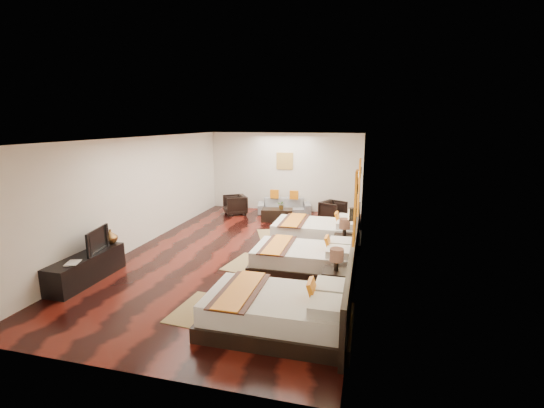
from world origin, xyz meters
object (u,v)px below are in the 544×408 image
(bed_near, at_px, (279,312))
(book, at_px, (66,263))
(bed_mid, at_px, (305,259))
(bed_far, at_px, (318,232))
(coffee_table, at_px, (277,215))
(tv_console, at_px, (87,268))
(armchair_right, at_px, (333,211))
(nightstand_b, at_px, (344,244))
(table_plant, at_px, (282,205))
(armchair_left, at_px, (235,205))
(figurine, at_px, (110,236))
(sofa, at_px, (284,206))
(nightstand_a, at_px, (336,280))
(tv, at_px, (94,240))

(bed_near, relative_size, book, 7.41)
(bed_mid, bearing_deg, bed_far, 89.95)
(bed_near, bearing_deg, coffee_table, 103.96)
(bed_mid, height_order, tv_console, bed_mid)
(tv_console, height_order, armchair_right, armchair_right)
(nightstand_b, xyz_separation_m, tv_console, (-4.95, -2.69, -0.06))
(table_plant, bearing_deg, coffee_table, 179.96)
(armchair_left, bearing_deg, figurine, -43.93)
(bed_near, distance_m, figurine, 4.51)
(bed_far, relative_size, armchair_right, 3.24)
(sofa, bearing_deg, nightstand_a, -84.01)
(bed_mid, bearing_deg, nightstand_b, 56.03)
(nightstand_a, distance_m, armchair_right, 5.57)
(tv_console, height_order, book, book)
(nightstand_a, bearing_deg, armchair_left, 125.46)
(armchair_left, bearing_deg, tv, -42.46)
(armchair_right, relative_size, table_plant, 2.54)
(nightstand_a, relative_size, table_plant, 3.33)
(bed_mid, distance_m, sofa, 5.30)
(nightstand_a, distance_m, book, 5.05)
(nightstand_a, height_order, table_plant, nightstand_a)
(sofa, bearing_deg, coffee_table, -104.92)
(nightstand_b, distance_m, armchair_right, 3.43)
(book, relative_size, table_plant, 1.10)
(bed_mid, height_order, table_plant, bed_mid)
(bed_near, relative_size, tv_console, 1.27)
(armchair_right, bearing_deg, nightstand_a, -147.36)
(bed_far, bearing_deg, nightstand_a, -76.35)
(tv_console, bearing_deg, armchair_right, 54.24)
(bed_near, xyz_separation_m, armchair_left, (-3.23, 6.91, 0.04))
(bed_mid, xyz_separation_m, book, (-4.20, -2.07, 0.28))
(bed_far, xyz_separation_m, book, (-4.20, -4.08, 0.26))
(bed_near, distance_m, nightstand_a, 1.53)
(sofa, distance_m, armchair_right, 1.85)
(nightstand_b, relative_size, coffee_table, 0.95)
(tv_console, distance_m, sofa, 7.13)
(tv_console, bearing_deg, coffee_table, 64.95)
(nightstand_a, height_order, figurine, nightstand_a)
(figurine, distance_m, armchair_right, 6.85)
(bed_mid, bearing_deg, tv_console, -159.39)
(nightstand_a, height_order, coffee_table, nightstand_a)
(bed_mid, distance_m, nightstand_b, 1.34)
(bed_mid, distance_m, book, 4.69)
(coffee_table, bearing_deg, table_plant, -0.04)
(figurine, xyz_separation_m, armchair_right, (4.37, 5.27, -0.38))
(sofa, bearing_deg, nightstand_b, -74.30)
(bed_near, distance_m, coffee_table, 6.59)
(bed_far, height_order, armchair_right, bed_far)
(coffee_table, height_order, table_plant, table_plant)
(bed_far, bearing_deg, armchair_left, 142.14)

